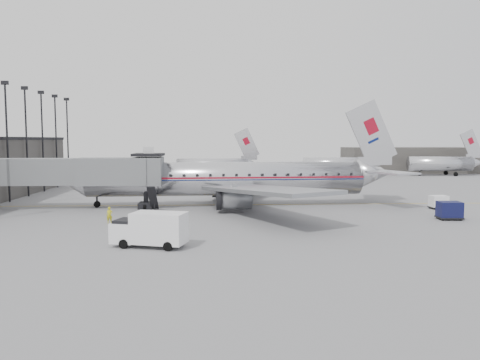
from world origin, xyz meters
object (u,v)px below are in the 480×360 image
object	(u,v)px
baggage_cart_navy	(449,210)
ramp_worker	(109,215)
baggage_cart_white	(439,202)
airliner	(233,179)
service_van	(150,229)

from	to	relation	value
baggage_cart_navy	ramp_worker	bearing A→B (deg)	-176.30
baggage_cart_navy	baggage_cart_white	bearing A→B (deg)	74.73
baggage_cart_white	ramp_worker	distance (m)	36.44
airliner	baggage_cart_navy	world-z (taller)	airliner
service_van	baggage_cart_white	bearing A→B (deg)	45.88
service_van	ramp_worker	xyz separation A→B (m)	(-5.25, 9.98, -0.57)
service_van	ramp_worker	size ratio (longest dim) A/B	3.72
airliner	ramp_worker	bearing A→B (deg)	-139.64
baggage_cart_white	ramp_worker	bearing A→B (deg)	-171.61
airliner	service_van	world-z (taller)	airliner
baggage_cart_navy	service_van	bearing A→B (deg)	-156.68
baggage_cart_navy	ramp_worker	size ratio (longest dim) A/B	1.50
service_van	ramp_worker	bearing A→B (deg)	133.61
airliner	baggage_cart_white	distance (m)	23.95
airliner	baggage_cart_white	bearing A→B (deg)	-11.98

